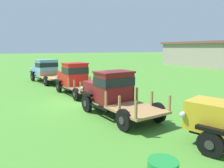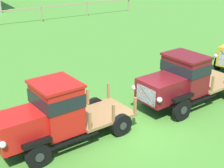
% 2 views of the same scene
% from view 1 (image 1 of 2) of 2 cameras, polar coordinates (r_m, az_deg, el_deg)
% --- Properties ---
extents(ground_plane, '(240.00, 240.00, 0.00)m').
position_cam_1_polar(ground_plane, '(12.87, -8.72, -4.98)').
color(ground_plane, '#47842D').
extents(vintage_truck_foreground_near, '(5.64, 2.88, 2.10)m').
position_cam_1_polar(vintage_truck_foreground_near, '(21.69, -16.87, 3.56)').
color(vintage_truck_foreground_near, black).
rests_on(vintage_truck_foreground_near, ground).
extents(vintage_truck_second_in_line, '(4.91, 2.21, 2.15)m').
position_cam_1_polar(vintage_truck_second_in_line, '(15.55, -9.84, 1.70)').
color(vintage_truck_second_in_line, black).
rests_on(vintage_truck_second_in_line, ground).
extents(vintage_truck_midrow_center, '(5.09, 2.44, 2.09)m').
position_cam_1_polar(vintage_truck_midrow_center, '(10.57, -0.02, -1.90)').
color(vintage_truck_midrow_center, black).
rests_on(vintage_truck_midrow_center, ground).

